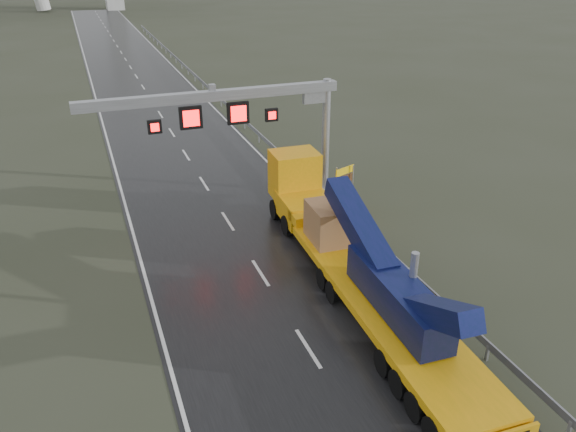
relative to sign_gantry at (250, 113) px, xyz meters
name	(u,v)px	position (x,y,z in m)	size (l,w,h in m)	color
ground	(354,422)	(-2.10, -17.99, -5.61)	(400.00, 400.00, 0.00)	#313525
road	(160,115)	(-2.10, 22.01, -5.60)	(11.00, 200.00, 0.02)	black
guardrail	(255,130)	(4.00, 12.01, -4.91)	(0.20, 140.00, 1.40)	gray
sign_gantry	(250,113)	(0.00, 0.00, 0.00)	(14.90, 1.20, 7.42)	silver
heavy_haul_truck	(343,241)	(1.55, -9.42, -3.82)	(3.65, 19.81, 4.63)	#F2A10D
exit_sign_pair	(345,179)	(5.00, -2.43, -3.81)	(1.42, 0.62, 2.57)	gray
striped_barrier	(345,197)	(5.18, -2.29, -5.06)	(0.65, 0.35, 1.11)	red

